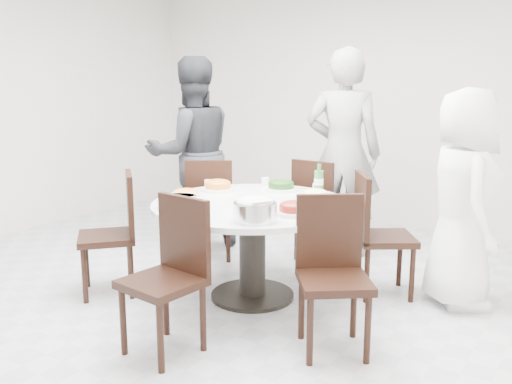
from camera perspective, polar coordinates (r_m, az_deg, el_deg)
The scene contains 22 objects.
floor at distance 4.18m, azimuth -5.07°, elevation -11.53°, with size 6.00×6.00×0.01m, color #BCBCC1.
wall_back at distance 6.47m, azimuth 11.67°, elevation 9.23°, with size 6.00×0.01×2.80m, color silver.
dining_table at distance 4.14m, azimuth -0.38°, elevation -6.16°, with size 1.50×1.50×0.75m, color silver.
chair_ne at distance 4.29m, azimuth 13.47°, elevation -4.45°, with size 0.42×0.42×0.95m, color black.
chair_n at distance 5.05m, azimuth 7.00°, elevation -1.83°, with size 0.42×0.42×0.95m, color black.
chair_nw at distance 5.08m, azimuth -4.91°, elevation -1.69°, with size 0.42×0.42×0.95m, color black.
chair_sw at distance 4.36m, azimuth -15.48°, elevation -4.32°, with size 0.42×0.42×0.95m, color black.
chair_s at distance 3.33m, azimuth -9.89°, elevation -9.00°, with size 0.42×0.42×0.95m, color black.
chair_se at distance 3.34m, azimuth 8.23°, elevation -8.89°, with size 0.42×0.42×0.95m, color black.
diner_right at distance 4.21m, azimuth 20.90°, elevation -0.67°, with size 0.78×0.51×1.60m, color white.
diner_middle at distance 5.17m, azimuth 9.14°, elevation 4.04°, with size 0.71×0.47×1.94m, color black.
diner_left at distance 5.38m, azimuth -6.75°, elevation 4.02°, with size 0.91×0.71×1.87m, color black.
dish_greens at distance 4.47m, azimuth 2.66°, elevation 0.58°, with size 0.27×0.27×0.07m, color white.
dish_pale at distance 4.11m, azimuth 6.26°, elevation -0.51°, with size 0.23×0.23×0.06m, color white.
dish_orange at distance 4.47m, azimuth -4.02°, elevation 0.59°, with size 0.27×0.27×0.07m, color white.
dish_redbrown at distance 3.67m, azimuth 4.00°, elevation -1.90°, with size 0.26×0.26×0.06m, color white.
dish_tofu at distance 4.12m, azimuth -7.42°, elevation -0.47°, with size 0.25×0.25×0.07m, color white.
rice_bowl at distance 3.49m, azimuth -0.11°, elevation -2.09°, with size 0.28×0.28×0.12m, color silver.
soup_bowl at distance 3.89m, azimuth -8.07°, elevation -1.06°, with size 0.28×0.28×0.09m, color white.
beverage_bottle at distance 4.31m, azimuth 6.62°, elevation 1.32°, with size 0.07×0.07×0.25m, color #2C7032.
tea_cups at distance 4.54m, azimuth 3.48°, elevation 0.82°, with size 0.07×0.07×0.08m, color white.
chopsticks at distance 4.63m, azimuth 4.04°, elevation 0.59°, with size 0.24×0.04×0.01m, color tan, non-canonical shape.
Camera 1 is at (2.41, -2.99, 1.63)m, focal length 38.00 mm.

